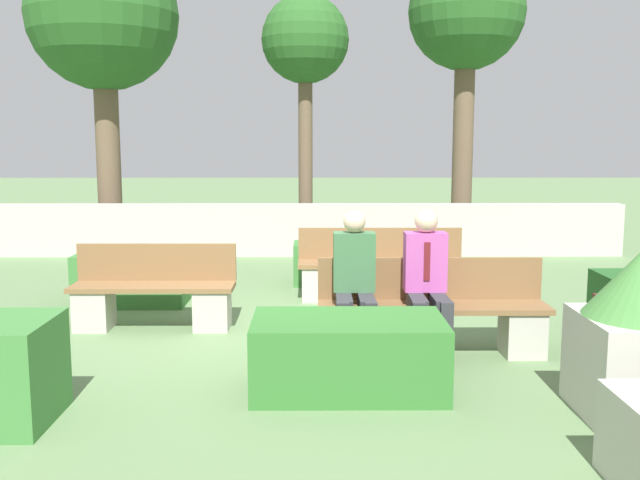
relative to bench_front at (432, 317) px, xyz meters
The scene contains 14 objects.
ground_plane 1.68m from the bench_front, 154.14° to the left, with size 60.00×60.00×0.00m, color #607F51.
perimeter_wall 5.85m from the bench_front, 104.65° to the left, with size 11.28×0.30×0.89m.
bench_front is the anchor object (origin of this frame).
bench_left_side 2.31m from the bench_front, 96.58° to the left, with size 2.07×0.48×0.87m.
bench_right_side 2.95m from the bench_front, 161.66° to the left, with size 1.71×0.48×0.87m.
person_seated_man 0.43m from the bench_front, 119.01° to the right, with size 0.38×0.63×1.35m.
person_seated_woman 0.84m from the bench_front, 168.78° to the right, with size 0.38×0.63×1.35m.
hedge_block_mid_left 1.29m from the bench_front, 129.72° to the right, with size 1.51×0.85×0.59m.
hedge_block_mid_right 3.31m from the bench_front, 97.94° to the left, with size 1.85×0.61×0.57m.
hedge_block_far_left 3.89m from the bench_front, 148.22° to the left, with size 1.31×0.68×0.62m.
suitcase 1.64m from the bench_front, ahead, with size 0.40×0.21×0.81m.
tree_leftmost 9.08m from the bench_front, 126.12° to the left, with size 2.69×2.69×5.54m.
tree_center_left 7.75m from the bench_front, 100.43° to the left, with size 1.60×1.60×4.59m.
tree_center_right 8.42m from the bench_front, 76.55° to the left, with size 2.18×2.18×5.44m.
Camera 1 is at (0.39, -7.16, 1.99)m, focal length 40.00 mm.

